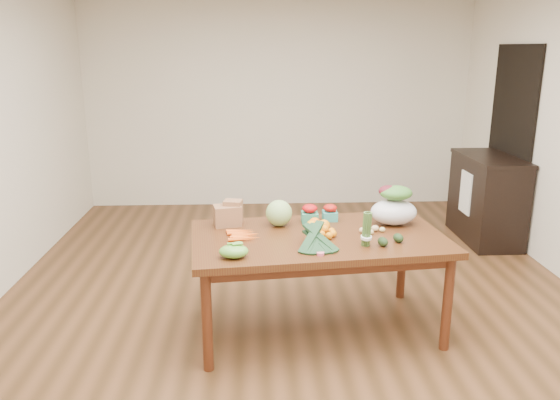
{
  "coord_description": "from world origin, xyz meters",
  "views": [
    {
      "loc": [
        -0.32,
        -4.19,
        2.06
      ],
      "look_at": [
        -0.12,
        0.0,
        0.89
      ],
      "focal_mm": 35.0,
      "sensor_mm": 36.0,
      "label": 1
    }
  ],
  "objects_px": {
    "paper_bag": "(227,213)",
    "asparagus_bundle": "(367,229)",
    "cabbage": "(279,213)",
    "salad_bag": "(394,207)",
    "cabinet": "(487,198)",
    "mandarin_cluster": "(325,231)",
    "dining_table": "(317,283)",
    "kale_bunch": "(317,239)"
  },
  "relations": [
    {
      "from": "paper_bag",
      "to": "asparagus_bundle",
      "type": "relative_size",
      "value": 1.08
    },
    {
      "from": "cabbage",
      "to": "salad_bag",
      "type": "distance_m",
      "value": 0.88
    },
    {
      "from": "paper_bag",
      "to": "salad_bag",
      "type": "relative_size",
      "value": 0.76
    },
    {
      "from": "cabinet",
      "to": "mandarin_cluster",
      "type": "bearing_deg",
      "value": -136.41
    },
    {
      "from": "cabinet",
      "to": "mandarin_cluster",
      "type": "relative_size",
      "value": 5.67
    },
    {
      "from": "cabinet",
      "to": "salad_bag",
      "type": "bearing_deg",
      "value": -131.15
    },
    {
      "from": "dining_table",
      "to": "cabbage",
      "type": "relative_size",
      "value": 9.05
    },
    {
      "from": "mandarin_cluster",
      "to": "kale_bunch",
      "type": "relative_size",
      "value": 0.45
    },
    {
      "from": "paper_bag",
      "to": "kale_bunch",
      "type": "xyz_separation_m",
      "value": [
        0.62,
        -0.56,
        -0.02
      ]
    },
    {
      "from": "mandarin_cluster",
      "to": "salad_bag",
      "type": "xyz_separation_m",
      "value": [
        0.56,
        0.25,
        0.1
      ]
    },
    {
      "from": "kale_bunch",
      "to": "asparagus_bundle",
      "type": "bearing_deg",
      "value": 2.06
    },
    {
      "from": "mandarin_cluster",
      "to": "salad_bag",
      "type": "bearing_deg",
      "value": 23.97
    },
    {
      "from": "cabbage",
      "to": "mandarin_cluster",
      "type": "bearing_deg",
      "value": -38.84
    },
    {
      "from": "dining_table",
      "to": "cabinet",
      "type": "xyz_separation_m",
      "value": [
        2.08,
        1.92,
        0.1
      ]
    },
    {
      "from": "dining_table",
      "to": "asparagus_bundle",
      "type": "xyz_separation_m",
      "value": [
        0.3,
        -0.24,
        0.5
      ]
    },
    {
      "from": "salad_bag",
      "to": "paper_bag",
      "type": "bearing_deg",
      "value": 178.43
    },
    {
      "from": "dining_table",
      "to": "salad_bag",
      "type": "bearing_deg",
      "value": 14.46
    },
    {
      "from": "mandarin_cluster",
      "to": "asparagus_bundle",
      "type": "relative_size",
      "value": 0.72
    },
    {
      "from": "cabbage",
      "to": "kale_bunch",
      "type": "height_order",
      "value": "cabbage"
    },
    {
      "from": "mandarin_cluster",
      "to": "cabbage",
      "type": "bearing_deg",
      "value": 141.16
    },
    {
      "from": "mandarin_cluster",
      "to": "kale_bunch",
      "type": "xyz_separation_m",
      "value": [
        -0.09,
        -0.27,
        0.04
      ]
    },
    {
      "from": "dining_table",
      "to": "kale_bunch",
      "type": "xyz_separation_m",
      "value": [
        -0.04,
        -0.29,
        0.45
      ]
    },
    {
      "from": "paper_bag",
      "to": "mandarin_cluster",
      "type": "distance_m",
      "value": 0.77
    },
    {
      "from": "asparagus_bundle",
      "to": "cabbage",
      "type": "bearing_deg",
      "value": 133.91
    },
    {
      "from": "cabbage",
      "to": "mandarin_cluster",
      "type": "height_order",
      "value": "cabbage"
    },
    {
      "from": "dining_table",
      "to": "salad_bag",
      "type": "relative_size",
      "value": 5.13
    },
    {
      "from": "cabinet",
      "to": "cabbage",
      "type": "height_order",
      "value": "cabbage"
    },
    {
      "from": "asparagus_bundle",
      "to": "kale_bunch",
      "type": "bearing_deg",
      "value": -177.94
    },
    {
      "from": "cabbage",
      "to": "mandarin_cluster",
      "type": "distance_m",
      "value": 0.41
    },
    {
      "from": "mandarin_cluster",
      "to": "dining_table",
      "type": "bearing_deg",
      "value": 155.33
    },
    {
      "from": "cabinet",
      "to": "mandarin_cluster",
      "type": "xyz_separation_m",
      "value": [
        -2.04,
        -1.94,
        0.32
      ]
    },
    {
      "from": "cabinet",
      "to": "asparagus_bundle",
      "type": "xyz_separation_m",
      "value": [
        -1.78,
        -2.16,
        0.4
      ]
    },
    {
      "from": "salad_bag",
      "to": "cabbage",
      "type": "bearing_deg",
      "value": 179.46
    },
    {
      "from": "mandarin_cluster",
      "to": "kale_bunch",
      "type": "distance_m",
      "value": 0.29
    },
    {
      "from": "mandarin_cluster",
      "to": "asparagus_bundle",
      "type": "distance_m",
      "value": 0.35
    },
    {
      "from": "asparagus_bundle",
      "to": "mandarin_cluster",
      "type": "bearing_deg",
      "value": 132.7
    },
    {
      "from": "cabbage",
      "to": "salad_bag",
      "type": "xyz_separation_m",
      "value": [
        0.88,
        -0.01,
        0.04
      ]
    },
    {
      "from": "kale_bunch",
      "to": "cabbage",
      "type": "bearing_deg",
      "value": 107.47
    },
    {
      "from": "kale_bunch",
      "to": "dining_table",
      "type": "bearing_deg",
      "value": 75.52
    },
    {
      "from": "cabinet",
      "to": "paper_bag",
      "type": "relative_size",
      "value": 3.79
    },
    {
      "from": "paper_bag",
      "to": "cabbage",
      "type": "height_order",
      "value": "cabbage"
    },
    {
      "from": "dining_table",
      "to": "salad_bag",
      "type": "height_order",
      "value": "salad_bag"
    }
  ]
}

